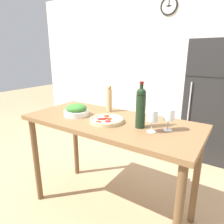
{
  "coord_description": "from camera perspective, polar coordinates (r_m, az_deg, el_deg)",
  "views": [
    {
      "loc": [
        0.9,
        -1.33,
        1.45
      ],
      "look_at": [
        0.0,
        0.03,
        0.97
      ],
      "focal_mm": 32.0,
      "sensor_mm": 36.0,
      "label": 1
    }
  ],
  "objects": [
    {
      "name": "refrigerator",
      "position": [
        3.15,
        26.64,
        2.95
      ],
      "size": [
        0.63,
        0.72,
        1.63
      ],
      "color": "black",
      "rests_on": "ground_plane"
    },
    {
      "name": "wine_glass_near",
      "position": [
        1.42,
        11.4,
        -1.33
      ],
      "size": [
        0.08,
        0.08,
        0.16
      ],
      "color": "silver",
      "rests_on": "prep_counter"
    },
    {
      "name": "prep_counter",
      "position": [
        1.73,
        -0.62,
        -5.98
      ],
      "size": [
        1.5,
        0.68,
        0.91
      ],
      "color": "brown",
      "rests_on": "ground_plane"
    },
    {
      "name": "ground_plane",
      "position": [
        2.16,
        -0.55,
        -25.85
      ],
      "size": [
        14.0,
        14.0,
        0.0
      ],
      "primitive_type": "plane",
      "color": "tan"
    },
    {
      "name": "salad_bowl",
      "position": [
        1.82,
        -10.16,
        0.48
      ],
      "size": [
        0.22,
        0.22,
        0.11
      ],
      "color": "white",
      "rests_on": "prep_counter"
    },
    {
      "name": "wine_bottle",
      "position": [
        1.49,
        8.19,
        1.46
      ],
      "size": [
        0.07,
        0.07,
        0.35
      ],
      "color": "black",
      "rests_on": "prep_counter"
    },
    {
      "name": "wine_glass_far",
      "position": [
        1.48,
        15.93,
        -0.88
      ],
      "size": [
        0.08,
        0.08,
        0.16
      ],
      "color": "silver",
      "rests_on": "prep_counter"
    },
    {
      "name": "wall_back",
      "position": [
        3.58,
        19.38,
        13.04
      ],
      "size": [
        6.4,
        0.08,
        2.6
      ],
      "color": "silver",
      "rests_on": "ground_plane"
    },
    {
      "name": "homemade_pizza",
      "position": [
        1.62,
        -1.51,
        -2.32
      ],
      "size": [
        0.27,
        0.27,
        0.04
      ],
      "color": "#DBC189",
      "rests_on": "prep_counter"
    },
    {
      "name": "pepper_mill",
      "position": [
        1.9,
        -0.82,
        3.77
      ],
      "size": [
        0.05,
        0.05,
        0.26
      ],
      "color": "tan",
      "rests_on": "prep_counter"
    }
  ]
}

